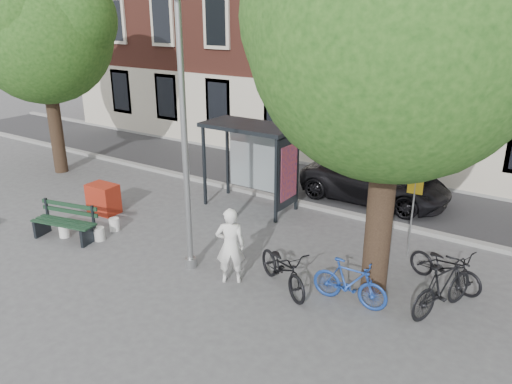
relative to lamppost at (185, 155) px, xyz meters
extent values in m
plane|color=#4C4C4F|center=(0.00, 0.00, -2.78)|extent=(90.00, 90.00, 0.00)
cube|color=#28282B|center=(0.00, 7.00, -2.78)|extent=(40.00, 4.00, 0.01)
cube|color=gray|center=(0.00, 5.00, -2.72)|extent=(40.00, 0.25, 0.12)
cube|color=gray|center=(0.00, 9.00, -2.72)|extent=(40.00, 0.25, 0.12)
cylinder|color=#9EA0A3|center=(0.00, 0.00, 0.22)|extent=(0.14, 0.14, 6.00)
cylinder|color=#9EA0A3|center=(0.00, 0.00, -2.66)|extent=(0.28, 0.28, 0.24)
cylinder|color=black|center=(4.00, 1.50, -1.08)|extent=(0.56, 0.56, 3.40)
sphere|color=#1D4715|center=(4.00, 1.50, 2.62)|extent=(5.60, 5.60, 5.60)
sphere|color=#1D4715|center=(4.90, 1.90, 3.12)|extent=(3.92, 3.92, 3.92)
sphere|color=#1D4715|center=(3.20, 1.20, 2.92)|extent=(4.20, 4.20, 4.20)
cylinder|color=black|center=(-9.00, 3.00, -1.18)|extent=(0.48, 0.48, 3.20)
sphere|color=#1D4715|center=(-9.00, 3.00, 2.22)|extent=(4.80, 4.80, 4.80)
sphere|color=#1D4715|center=(-8.10, 3.40, 2.72)|extent=(3.36, 3.36, 3.36)
sphere|color=#1D4715|center=(-9.80, 2.70, 2.52)|extent=(3.60, 3.60, 3.60)
sphere|color=#1D4715|center=(-8.80, 2.10, 2.82)|extent=(3.12, 3.12, 3.12)
cube|color=#1E2328|center=(-2.30, 3.40, -1.53)|extent=(0.08, 0.08, 2.50)
cube|color=#1E2328|center=(0.30, 3.40, -1.53)|extent=(0.08, 0.08, 2.50)
cube|color=#1E2328|center=(-2.30, 4.60, -1.53)|extent=(0.08, 0.08, 2.50)
cube|color=#1E2328|center=(0.30, 4.60, -1.53)|extent=(0.08, 0.08, 2.50)
cube|color=#1E2328|center=(-1.00, 4.00, -0.22)|extent=(2.85, 1.45, 0.12)
cube|color=#8C999E|center=(-1.00, 4.60, -1.41)|extent=(2.34, 0.04, 2.00)
cube|color=#1E2328|center=(0.30, 4.00, -1.41)|extent=(0.12, 1.14, 2.12)
cube|color=#D84C19|center=(0.37, 4.00, -1.41)|extent=(0.02, 0.90, 1.62)
imported|color=white|center=(1.20, -0.01, -1.89)|extent=(0.78, 0.72, 1.79)
cube|color=#1E2328|center=(-4.58, -0.85, -2.55)|extent=(0.20, 0.57, 0.46)
cube|color=#1E2328|center=(-3.06, -0.52, -2.55)|extent=(0.20, 0.57, 0.46)
cube|color=#173420|center=(-3.78, -0.87, -2.30)|extent=(1.79, 0.51, 0.04)
cube|color=#173420|center=(-3.82, -0.68, -2.30)|extent=(1.79, 0.51, 0.04)
cube|color=#173420|center=(-3.86, -0.50, -2.30)|extent=(1.79, 0.51, 0.04)
cube|color=#173420|center=(-3.88, -0.40, -2.09)|extent=(1.78, 0.44, 0.10)
cube|color=#173420|center=(-3.88, -0.40, -1.91)|extent=(1.78, 0.44, 0.10)
imported|color=black|center=(5.26, 2.49, -2.32)|extent=(1.88, 1.15, 0.93)
imported|color=navy|center=(3.79, 0.63, -2.29)|extent=(1.65, 0.51, 0.99)
imported|color=black|center=(2.33, 0.38, -2.28)|extent=(2.00, 1.57, 1.01)
imported|color=black|center=(5.47, 1.38, -2.22)|extent=(1.17, 1.94, 1.13)
imported|color=black|center=(2.02, 6.67, -2.14)|extent=(4.66, 2.15, 1.30)
cube|color=maroon|center=(-4.41, 1.15, -2.33)|extent=(0.92, 0.63, 0.90)
cylinder|color=white|center=(-3.96, -0.60, -2.60)|extent=(0.36, 0.36, 0.36)
cylinder|color=silver|center=(-3.00, -0.22, -2.60)|extent=(0.34, 0.34, 0.36)
cylinder|color=white|center=(-3.15, 0.43, -2.60)|extent=(0.32, 0.32, 0.36)
cylinder|color=#9EA0A3|center=(4.13, 3.50, -1.76)|extent=(0.04, 0.04, 2.05)
cube|color=yellow|center=(4.13, 3.50, -0.90)|extent=(0.37, 0.06, 0.48)
camera|label=1|loc=(7.17, -7.97, 3.04)|focal=35.00mm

